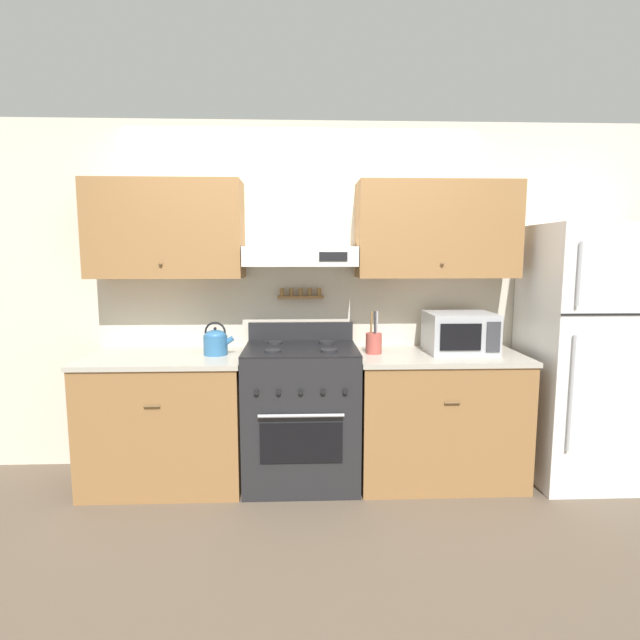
{
  "coord_description": "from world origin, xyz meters",
  "views": [
    {
      "loc": [
        0.0,
        -3.05,
        1.59
      ],
      "look_at": [
        0.13,
        0.28,
        1.16
      ],
      "focal_mm": 28.0,
      "sensor_mm": 36.0,
      "label": 1
    }
  ],
  "objects_px": {
    "tea_kettle": "(215,341)",
    "microwave": "(459,333)",
    "refrigerator": "(584,354)",
    "utensil_crock": "(373,342)",
    "stove_range": "(301,414)"
  },
  "relations": [
    {
      "from": "stove_range",
      "to": "microwave",
      "type": "bearing_deg",
      "value": 2.22
    },
    {
      "from": "microwave",
      "to": "utensil_crock",
      "type": "xyz_separation_m",
      "value": [
        -0.61,
        -0.02,
        -0.06
      ]
    },
    {
      "from": "tea_kettle",
      "to": "microwave",
      "type": "xyz_separation_m",
      "value": [
        1.71,
        0.02,
        0.05
      ]
    },
    {
      "from": "stove_range",
      "to": "refrigerator",
      "type": "height_order",
      "value": "refrigerator"
    },
    {
      "from": "tea_kettle",
      "to": "microwave",
      "type": "relative_size",
      "value": 0.5
    },
    {
      "from": "refrigerator",
      "to": "utensil_crock",
      "type": "xyz_separation_m",
      "value": [
        -1.49,
        0.05,
        0.09
      ]
    },
    {
      "from": "microwave",
      "to": "refrigerator",
      "type": "bearing_deg",
      "value": -4.35
    },
    {
      "from": "stove_range",
      "to": "tea_kettle",
      "type": "height_order",
      "value": "tea_kettle"
    },
    {
      "from": "stove_range",
      "to": "microwave",
      "type": "height_order",
      "value": "microwave"
    },
    {
      "from": "refrigerator",
      "to": "tea_kettle",
      "type": "bearing_deg",
      "value": 178.92
    },
    {
      "from": "refrigerator",
      "to": "tea_kettle",
      "type": "relative_size",
      "value": 7.8
    },
    {
      "from": "utensil_crock",
      "to": "refrigerator",
      "type": "bearing_deg",
      "value": -1.88
    },
    {
      "from": "tea_kettle",
      "to": "refrigerator",
      "type": "bearing_deg",
      "value": -1.08
    },
    {
      "from": "tea_kettle",
      "to": "stove_range",
      "type": "bearing_deg",
      "value": -2.5
    },
    {
      "from": "utensil_crock",
      "to": "stove_range",
      "type": "bearing_deg",
      "value": -177.12
    }
  ]
}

